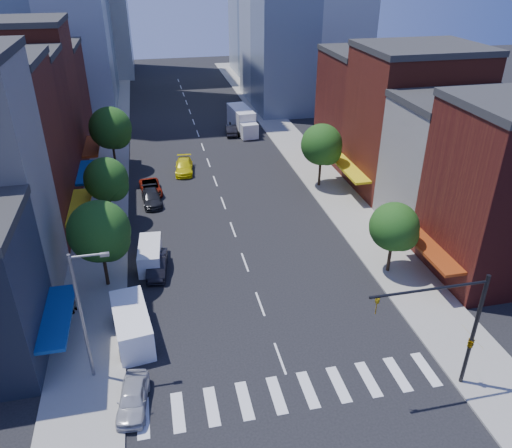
{
  "coord_description": "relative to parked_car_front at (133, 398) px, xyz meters",
  "views": [
    {
      "loc": [
        -6.88,
        -23.92,
        23.74
      ],
      "look_at": [
        0.48,
        9.65,
        5.0
      ],
      "focal_mm": 35.0,
      "sensor_mm": 36.0,
      "label": 1
    }
  ],
  "objects": [
    {
      "name": "cargo_van_far",
      "position": [
        1.5,
        15.31,
        0.26
      ],
      "size": [
        2.18,
        4.7,
        1.95
      ],
      "rotation": [
        0.0,
        0.0,
        -0.08
      ],
      "color": "white",
      "rests_on": "ground"
    },
    {
      "name": "traffic_car_far",
      "position": [
        17.75,
        57.64,
        0.06
      ],
      "size": [
        1.81,
        4.48,
        1.53
      ],
      "primitive_type": "imported",
      "rotation": [
        0.0,
        0.0,
        3.14
      ],
      "color": "#999999",
      "rests_on": "ground"
    },
    {
      "name": "traffic_car_oncoming",
      "position": [
        14.31,
        48.6,
        0.02
      ],
      "size": [
        1.97,
        4.56,
        1.46
      ],
      "primitive_type": "imported",
      "rotation": [
        0.0,
        0.0,
        3.04
      ],
      "color": "black",
      "rests_on": "ground"
    },
    {
      "name": "parked_car_rear",
      "position": [
        2.0,
        27.52,
        -0.02
      ],
      "size": [
        2.24,
        4.84,
        1.37
      ],
      "primitive_type": "imported",
      "rotation": [
        0.0,
        0.0,
        0.07
      ],
      "color": "black",
      "rests_on": "ground"
    },
    {
      "name": "crosswalk",
      "position": [
        9.5,
        -1.0,
        -0.7
      ],
      "size": [
        19.0,
        3.0,
        0.01
      ],
      "primitive_type": "cube",
      "color": "silver",
      "rests_on": "ground"
    },
    {
      "name": "box_truck",
      "position": [
        16.18,
        49.62,
        0.91
      ],
      "size": [
        3.28,
        8.7,
        3.42
      ],
      "rotation": [
        0.0,
        0.0,
        0.09
      ],
      "color": "silver",
      "rests_on": "ground"
    },
    {
      "name": "taxi",
      "position": [
        6.2,
        35.53,
        0.03
      ],
      "size": [
        2.61,
        5.29,
        1.48
      ],
      "primitive_type": "imported",
      "rotation": [
        0.0,
        0.0,
        -0.11
      ],
      "color": "yellow",
      "rests_on": "ground"
    },
    {
      "name": "bldg_left_3",
      "position": [
        -11.5,
        31.0,
        6.79
      ],
      "size": [
        12.0,
        8.0,
        15.0
      ],
      "primitive_type": "cube",
      "color": "#4D1513",
      "rests_on": "ground"
    },
    {
      "name": "sidewalk_left",
      "position": [
        -3.0,
        42.0,
        -0.63
      ],
      "size": [
        5.0,
        120.0,
        0.15
      ],
      "primitive_type": "cube",
      "color": "gray",
      "rests_on": "ground"
    },
    {
      "name": "bldg_left_5",
      "position": [
        -11.5,
        49.0,
        5.79
      ],
      "size": [
        12.0,
        10.0,
        13.0
      ],
      "primitive_type": "cube",
      "color": "#4D1513",
      "rests_on": "ground"
    },
    {
      "name": "tree_right_near",
      "position": [
        21.15,
        9.92,
        3.48
      ],
      "size": [
        4.0,
        4.0,
        6.2
      ],
      "color": "black",
      "rests_on": "sidewalk_right"
    },
    {
      "name": "parked_car_second",
      "position": [
        2.0,
        14.08,
        0.03
      ],
      "size": [
        2.02,
        4.62,
        1.48
      ],
      "primitive_type": "imported",
      "rotation": [
        0.0,
        0.0,
        -0.1
      ],
      "color": "black",
      "rests_on": "ground"
    },
    {
      "name": "bldg_right_1",
      "position": [
        30.5,
        17.0,
        5.29
      ],
      "size": [
        12.0,
        8.0,
        12.0
      ],
      "primitive_type": "cube",
      "color": "#B7B2A9",
      "rests_on": "ground"
    },
    {
      "name": "ground",
      "position": [
        9.5,
        2.0,
        -0.71
      ],
      "size": [
        220.0,
        220.0,
        0.0
      ],
      "primitive_type": "plane",
      "color": "black",
      "rests_on": "ground"
    },
    {
      "name": "tree_left_far",
      "position": [
        -1.85,
        37.92,
        4.49
      ],
      "size": [
        5.0,
        5.0,
        7.75
      ],
      "color": "black",
      "rests_on": "sidewalk_left"
    },
    {
      "name": "traffic_signal",
      "position": [
        19.44,
        -2.5,
        3.45
      ],
      "size": [
        7.24,
        2.24,
        8.0
      ],
      "color": "black",
      "rests_on": "sidewalk_right"
    },
    {
      "name": "bldg_right_3",
      "position": [
        30.5,
        36.0,
        5.79
      ],
      "size": [
        12.0,
        10.0,
        13.0
      ],
      "primitive_type": "cube",
      "color": "#4D1513",
      "rests_on": "ground"
    },
    {
      "name": "pedestrian_far",
      "position": [
        -4.47,
        9.8,
        0.42
      ],
      "size": [
        1.03,
        1.15,
        1.96
      ],
      "primitive_type": "imported",
      "rotation": [
        0.0,
        0.0,
        -1.92
      ],
      "color": "#999999",
      "rests_on": "sidewalk_left"
    },
    {
      "name": "bldg_right_2",
      "position": [
        30.5,
        26.0,
        6.79
      ],
      "size": [
        12.0,
        10.0,
        15.0
      ],
      "primitive_type": "cube",
      "color": "#5D1F16",
      "rests_on": "ground"
    },
    {
      "name": "bldg_left_4",
      "position": [
        -11.5,
        39.5,
        7.79
      ],
      "size": [
        12.0,
        9.0,
        17.0
      ],
      "primitive_type": "cube",
      "color": "#5D1F16",
      "rests_on": "ground"
    },
    {
      "name": "tree_right_far",
      "position": [
        21.15,
        27.92,
        4.16
      ],
      "size": [
        4.6,
        4.6,
        7.2
      ],
      "color": "black",
      "rests_on": "sidewalk_right"
    },
    {
      "name": "streetlight",
      "position": [
        -2.31,
        3.0,
        4.57
      ],
      "size": [
        2.25,
        0.25,
        9.0
      ],
      "color": "slate",
      "rests_on": "sidewalk_left"
    },
    {
      "name": "pedestrian_near",
      "position": [
        -1.11,
        8.96,
        0.26
      ],
      "size": [
        0.47,
        0.65,
        1.64
      ],
      "primitive_type": "imported",
      "rotation": [
        0.0,
        0.0,
        1.43
      ],
      "color": "#999999",
      "rests_on": "sidewalk_left"
    },
    {
      "name": "tree_left_near",
      "position": [
        -1.85,
        12.92,
        4.16
      ],
      "size": [
        4.8,
        4.8,
        7.3
      ],
      "color": "black",
      "rests_on": "sidewalk_left"
    },
    {
      "name": "cargo_van_near",
      "position": [
        0.02,
        5.97,
        0.48
      ],
      "size": [
        2.99,
        5.88,
        2.4
      ],
      "rotation": [
        0.0,
        0.0,
        0.14
      ],
      "color": "white",
      "rests_on": "ground"
    },
    {
      "name": "parked_car_front",
      "position": [
        0.0,
        0.0,
        0.0
      ],
      "size": [
        2.19,
        4.34,
        1.42
      ],
      "primitive_type": "imported",
      "rotation": [
        0.0,
        0.0,
        -0.13
      ],
      "color": "#ACADB1",
      "rests_on": "ground"
    },
    {
      "name": "tree_left_mid",
      "position": [
        -1.85,
        23.92,
        3.82
      ],
      "size": [
        4.2,
        4.2,
        6.65
      ],
      "color": "black",
      "rests_on": "sidewalk_left"
    },
    {
      "name": "parked_car_third",
      "position": [
        2.0,
        30.2,
        -0.05
      ],
      "size": [
        2.63,
        4.92,
        1.31
      ],
      "primitive_type": "imported",
      "rotation": [
        0.0,
        0.0,
        0.1
      ],
      "color": "#999999",
      "rests_on": "ground"
    },
    {
      "name": "sidewalk_right",
      "position": [
        22.0,
        42.0,
        -0.63
      ],
      "size": [
        5.0,
        120.0,
        0.15
      ],
      "primitive_type": "cube",
      "color": "gray",
      "rests_on": "ground"
    }
  ]
}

